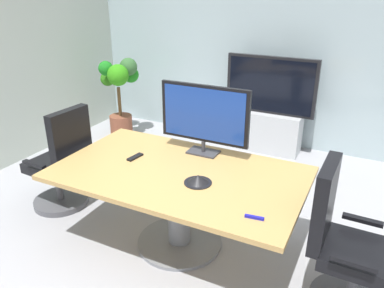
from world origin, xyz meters
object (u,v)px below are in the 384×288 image
object	(u,v)px
conference_table	(179,189)
wall_display_unit	(268,120)
tv_monitor	(204,116)
remote_control	(135,157)
office_chair_left	(62,167)
conference_phone	(198,180)
office_chair_right	(344,251)
potted_plant	(120,88)

from	to	relation	value
conference_table	wall_display_unit	distance (m)	2.39
conference_table	tv_monitor	xyz separation A→B (m)	(0.03, 0.43, 0.53)
wall_display_unit	remote_control	distance (m)	2.42
conference_table	office_chair_left	xyz separation A→B (m)	(-1.35, 0.02, -0.10)
conference_phone	tv_monitor	bearing A→B (deg)	110.50
office_chair_right	remote_control	xyz separation A→B (m)	(-1.82, 0.14, 0.28)
conference_table	remote_control	world-z (taller)	remote_control
conference_table	tv_monitor	distance (m)	0.69
tv_monitor	remote_control	xyz separation A→B (m)	(-0.50, -0.38, -0.35)
potted_plant	remote_control	size ratio (longest dim) A/B	6.97
tv_monitor	potted_plant	distance (m)	2.61
conference_table	office_chair_right	world-z (taller)	office_chair_right
conference_table	office_chair_right	distance (m)	1.36
potted_plant	conference_phone	size ratio (longest dim) A/B	5.38
potted_plant	remote_control	xyz separation A→B (m)	(1.58, -1.91, 0.00)
office_chair_right	potted_plant	xyz separation A→B (m)	(-3.41, 2.05, 0.28)
office_chair_right	remote_control	distance (m)	1.85
tv_monitor	potted_plant	size ratio (longest dim) A/B	0.71
office_chair_left	potted_plant	xyz separation A→B (m)	(-0.70, 1.94, 0.28)
office_chair_left	wall_display_unit	world-z (taller)	wall_display_unit
potted_plant	conference_table	bearing A→B (deg)	-43.67
wall_display_unit	potted_plant	world-z (taller)	wall_display_unit
potted_plant	tv_monitor	bearing A→B (deg)	-36.24
office_chair_right	potted_plant	size ratio (longest dim) A/B	0.92
office_chair_right	office_chair_left	bearing A→B (deg)	89.19
tv_monitor	office_chair_left	bearing A→B (deg)	-163.22
conference_table	potted_plant	distance (m)	2.85
office_chair_left	conference_phone	bearing A→B (deg)	88.89
remote_control	office_chair_right	bearing A→B (deg)	3.50
office_chair_left	wall_display_unit	xyz separation A→B (m)	(1.45, 2.36, -0.01)
potted_plant	remote_control	world-z (taller)	potted_plant
conference_phone	remote_control	bearing A→B (deg)	166.81
wall_display_unit	potted_plant	distance (m)	2.21
conference_table	remote_control	bearing A→B (deg)	173.65
conference_table	wall_display_unit	bearing A→B (deg)	87.62
conference_table	remote_control	size ratio (longest dim) A/B	12.17
wall_display_unit	office_chair_left	bearing A→B (deg)	-121.55
wall_display_unit	potted_plant	size ratio (longest dim) A/B	1.11
office_chair_left	office_chair_right	bearing A→B (deg)	91.36
remote_control	potted_plant	bearing A→B (deg)	137.59
office_chair_right	conference_phone	bearing A→B (deg)	92.70
tv_monitor	potted_plant	bearing A→B (deg)	143.76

